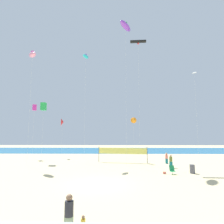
% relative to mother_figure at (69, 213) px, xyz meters
% --- Properties ---
extents(ground_plane, '(120.00, 120.00, 0.00)m').
position_rel_mother_figure_xyz_m(ground_plane, '(0.52, 8.34, -0.88)').
color(ground_plane, beige).
extents(ocean_band, '(120.00, 20.00, 0.01)m').
position_rel_mother_figure_xyz_m(ocean_band, '(0.52, 43.99, -0.88)').
color(ocean_band, '#1E6B99').
rests_on(ocean_band, ground).
extents(mother_figure, '(0.38, 0.38, 1.66)m').
position_rel_mother_figure_xyz_m(mother_figure, '(0.00, 0.00, 0.00)').
color(mother_figure, '#99B28C').
rests_on(mother_figure, ground).
extents(beachgoer_olive_shirt, '(0.38, 0.38, 1.66)m').
position_rel_mother_figure_xyz_m(beachgoer_olive_shirt, '(9.10, 16.59, 0.00)').
color(beachgoer_olive_shirt, '#19727A').
rests_on(beachgoer_olive_shirt, ground).
extents(beachgoer_coral_shirt, '(0.35, 0.35, 1.54)m').
position_rel_mother_figure_xyz_m(beachgoer_coral_shirt, '(9.48, 20.03, -0.06)').
color(beachgoer_coral_shirt, '#19727A').
rests_on(beachgoer_coral_shirt, ground).
extents(folding_beach_chair, '(0.52, 0.65, 0.89)m').
position_rel_mother_figure_xyz_m(folding_beach_chair, '(8.07, 12.56, -0.42)').
color(folding_beach_chair, '#1E8C4C').
rests_on(folding_beach_chair, ground).
extents(trash_barrel, '(0.55, 0.55, 0.94)m').
position_rel_mother_figure_xyz_m(trash_barrel, '(10.38, 12.99, -0.42)').
color(trash_barrel, '#595960').
rests_on(trash_barrel, ground).
extents(volleyball_net, '(7.38, 1.35, 2.40)m').
position_rel_mother_figure_xyz_m(volleyball_net, '(3.06, 21.04, 0.75)').
color(volleyball_net, '#4C4C51').
rests_on(volleyball_net, ground).
extents(beach_handbag, '(0.30, 0.15, 0.24)m').
position_rel_mother_figure_xyz_m(beach_handbag, '(7.26, 12.64, -0.76)').
color(beach_handbag, '#EA7260').
rests_on(beach_handbag, ground).
extents(kite_orange_delta, '(0.94, 0.38, 6.93)m').
position_rel_mother_figure_xyz_m(kite_orange_delta, '(4.89, 21.55, 5.57)').
color(kite_orange_delta, silver).
rests_on(kite_orange_delta, ground).
extents(kite_magenta_box, '(0.92, 0.92, 9.79)m').
position_rel_mother_figure_xyz_m(kite_magenta_box, '(-13.20, 26.61, 8.36)').
color(kite_magenta_box, silver).
rests_on(kite_magenta_box, ground).
extents(kite_violet_inflatable, '(2.20, 2.47, 20.93)m').
position_rel_mother_figure_xyz_m(kite_violet_inflatable, '(3.52, 18.08, 19.34)').
color(kite_violet_inflatable, silver).
rests_on(kite_violet_inflatable, ground).
extents(kite_red_delta, '(0.86, 1.50, 7.28)m').
position_rel_mother_figure_xyz_m(kite_red_delta, '(-8.02, 27.20, 5.68)').
color(kite_red_delta, silver).
rests_on(kite_red_delta, ground).
extents(kite_white_diamond, '(0.80, 0.79, 13.38)m').
position_rel_mother_figure_xyz_m(kite_white_diamond, '(13.55, 18.65, 12.13)').
color(kite_white_diamond, silver).
rests_on(kite_white_diamond, ground).
extents(kite_green_box, '(0.77, 0.77, 9.31)m').
position_rel_mother_figure_xyz_m(kite_green_box, '(-9.57, 21.59, 7.81)').
color(kite_green_box, silver).
rests_on(kite_green_box, ground).
extents(kite_cyan_inflatable, '(1.02, 1.55, 16.78)m').
position_rel_mother_figure_xyz_m(kite_cyan_inflatable, '(-2.64, 20.03, 15.45)').
color(kite_cyan_inflatable, silver).
rests_on(kite_cyan_inflatable, ground).
extents(kite_pink_inflatable, '(2.14, 2.31, 16.71)m').
position_rel_mother_figure_xyz_m(kite_pink_inflatable, '(-10.43, 18.58, 15.20)').
color(kite_pink_inflatable, silver).
rests_on(kite_pink_inflatable, ground).
extents(kite_black_tube, '(2.40, 0.59, 18.47)m').
position_rel_mother_figure_xyz_m(kite_black_tube, '(5.48, 18.95, 17.30)').
color(kite_black_tube, silver).
rests_on(kite_black_tube, ground).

